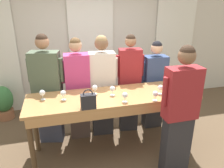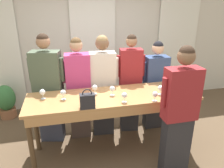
# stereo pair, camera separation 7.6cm
# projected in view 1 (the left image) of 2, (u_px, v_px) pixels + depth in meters

# --- Properties ---
(ground_plane) EXTENTS (18.00, 18.00, 0.00)m
(ground_plane) POSITION_uv_depth(u_px,v_px,m) (113.00, 150.00, 3.57)
(ground_plane) COLOR brown
(wall_back) EXTENTS (12.00, 0.06, 2.80)m
(wall_back) POSITION_uv_depth(u_px,v_px,m) (91.00, 43.00, 4.82)
(wall_back) COLOR beige
(wall_back) RESTS_ON ground_plane
(curtain_panel_center) EXTENTS (0.96, 0.03, 2.69)m
(curtain_panel_center) POSITION_uv_depth(u_px,v_px,m) (92.00, 46.00, 4.78)
(curtain_panel_center) COLOR white
(curtain_panel_center) RESTS_ON ground_plane
(curtain_panel_right) EXTENTS (0.96, 0.03, 2.69)m
(curtain_panel_right) POSITION_uv_depth(u_px,v_px,m) (174.00, 42.00, 5.24)
(curtain_panel_right) COLOR white
(curtain_panel_right) RESTS_ON ground_plane
(tasting_bar) EXTENTS (2.51, 0.74, 0.98)m
(tasting_bar) POSITION_uv_depth(u_px,v_px,m) (114.00, 103.00, 3.23)
(tasting_bar) COLOR #B27F4C
(tasting_bar) RESTS_ON ground_plane
(wine_bottle) EXTENTS (0.08, 0.08, 0.32)m
(wine_bottle) POSITION_uv_depth(u_px,v_px,m) (169.00, 82.00, 3.38)
(wine_bottle) COLOR black
(wine_bottle) RESTS_ON tasting_bar
(handbag) EXTENTS (0.19, 0.10, 0.27)m
(handbag) POSITION_uv_depth(u_px,v_px,m) (88.00, 101.00, 2.79)
(handbag) COLOR #232328
(handbag) RESTS_ON tasting_bar
(wine_glass_front_left) EXTENTS (0.08, 0.08, 0.14)m
(wine_glass_front_left) POSITION_uv_depth(u_px,v_px,m) (95.00, 88.00, 3.22)
(wine_glass_front_left) COLOR white
(wine_glass_front_left) RESTS_ON tasting_bar
(wine_glass_front_mid) EXTENTS (0.08, 0.08, 0.14)m
(wine_glass_front_mid) POSITION_uv_depth(u_px,v_px,m) (160.00, 88.00, 3.22)
(wine_glass_front_mid) COLOR white
(wine_glass_front_mid) RESTS_ON tasting_bar
(wine_glass_front_right) EXTENTS (0.08, 0.08, 0.14)m
(wine_glass_front_right) POSITION_uv_depth(u_px,v_px,m) (125.00, 95.00, 2.97)
(wine_glass_front_right) COLOR white
(wine_glass_front_right) RESTS_ON tasting_bar
(wine_glass_center_left) EXTENTS (0.08, 0.08, 0.14)m
(wine_glass_center_left) POSITION_uv_depth(u_px,v_px,m) (155.00, 94.00, 3.01)
(wine_glass_center_left) COLOR white
(wine_glass_center_left) RESTS_ON tasting_bar
(wine_glass_center_mid) EXTENTS (0.08, 0.08, 0.14)m
(wine_glass_center_mid) POSITION_uv_depth(u_px,v_px,m) (112.00, 89.00, 3.18)
(wine_glass_center_mid) COLOR white
(wine_glass_center_mid) RESTS_ON tasting_bar
(wine_glass_center_right) EXTENTS (0.08, 0.08, 0.14)m
(wine_glass_center_right) POSITION_uv_depth(u_px,v_px,m) (63.00, 93.00, 3.03)
(wine_glass_center_right) COLOR white
(wine_glass_center_right) RESTS_ON tasting_bar
(wine_glass_back_left) EXTENTS (0.08, 0.08, 0.14)m
(wine_glass_back_left) POSITION_uv_depth(u_px,v_px,m) (42.00, 93.00, 3.04)
(wine_glass_back_left) COLOR white
(wine_glass_back_left) RESTS_ON tasting_bar
(pen) EXTENTS (0.14, 0.05, 0.01)m
(pen) POSITION_uv_depth(u_px,v_px,m) (89.00, 90.00, 3.40)
(pen) COLOR maroon
(pen) RESTS_ON tasting_bar
(guest_olive_jacket) EXTENTS (0.56, 0.35, 1.83)m
(guest_olive_jacket) POSITION_uv_depth(u_px,v_px,m) (48.00, 90.00, 3.51)
(guest_olive_jacket) COLOR #383D51
(guest_olive_jacket) RESTS_ON ground_plane
(guest_pink_top) EXTENTS (0.51, 0.27, 1.76)m
(guest_pink_top) POSITION_uv_depth(u_px,v_px,m) (78.00, 89.00, 3.64)
(guest_pink_top) COLOR #473833
(guest_pink_top) RESTS_ON ground_plane
(guest_cream_sweater) EXTENTS (0.54, 0.28, 1.78)m
(guest_cream_sweater) POSITION_uv_depth(u_px,v_px,m) (102.00, 86.00, 3.73)
(guest_cream_sweater) COLOR #28282D
(guest_cream_sweater) RESTS_ON ground_plane
(guest_striped_shirt) EXTENTS (0.49, 0.26, 1.77)m
(guest_striped_shirt) POSITION_uv_depth(u_px,v_px,m) (129.00, 83.00, 3.84)
(guest_striped_shirt) COLOR #28282D
(guest_striped_shirt) RESTS_ON ground_plane
(guest_navy_coat) EXTENTS (0.51, 0.26, 1.64)m
(guest_navy_coat) POSITION_uv_depth(u_px,v_px,m) (154.00, 85.00, 3.98)
(guest_navy_coat) COLOR #28282D
(guest_navy_coat) RESTS_ON ground_plane
(host_pouring) EXTENTS (0.55, 0.22, 1.81)m
(host_pouring) POSITION_uv_depth(u_px,v_px,m) (180.00, 112.00, 2.82)
(host_pouring) COLOR #28282D
(host_pouring) RESTS_ON ground_plane
(potted_plant) EXTENTS (0.38, 0.38, 0.70)m
(potted_plant) POSITION_uv_depth(u_px,v_px,m) (4.00, 102.00, 4.39)
(potted_plant) COLOR #935B3D
(potted_plant) RESTS_ON ground_plane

